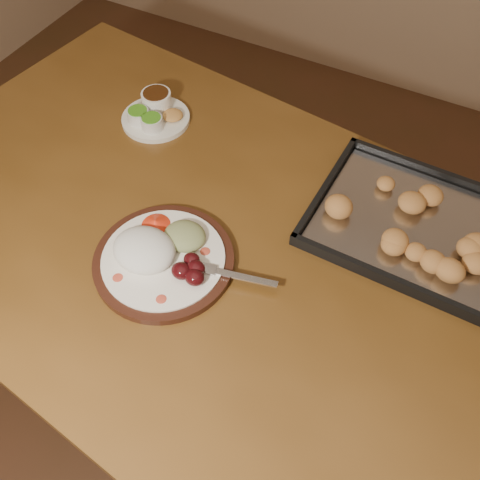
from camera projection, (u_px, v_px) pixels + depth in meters
The scene contains 4 objects.
dining_table at pixel (214, 265), 1.16m from camera, with size 1.61×1.10×0.75m.
dinner_plate at pixel (161, 255), 1.04m from camera, with size 0.36×0.27×0.06m.
condiment_saucer at pixel (155, 113), 1.29m from camera, with size 0.16×0.16×0.06m.
baking_tray at pixel (423, 226), 1.08m from camera, with size 0.45×0.34×0.05m.
Camera 1 is at (0.17, -0.27, 1.61)m, focal length 40.00 mm.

